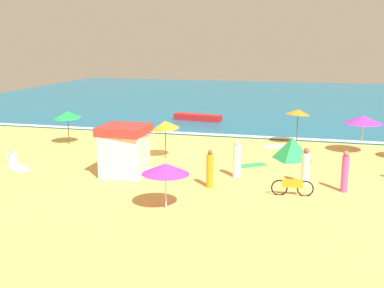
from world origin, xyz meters
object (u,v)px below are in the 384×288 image
object	(u,v)px
beachgoer_0	(345,172)
beachgoer_4	(12,158)
beach_umbrella_2	(68,115)
beachgoer_2	(306,167)
beach_umbrella_3	(298,112)
beach_umbrella_1	(165,125)
beachgoer_3	(237,160)
beach_umbrella_4	(166,169)
parked_bicycle	(292,187)
small_boat_0	(198,117)
lifeguard_cabana	(125,150)
beach_tent	(292,149)
beachgoer_1	(210,170)
beach_umbrella_0	(364,120)

from	to	relation	value
beachgoer_0	beachgoer_4	bearing A→B (deg)	178.36
beach_umbrella_2	beachgoer_2	bearing A→B (deg)	-18.92
beach_umbrella_3	beachgoer_4	bearing A→B (deg)	-149.13
beach_umbrella_1	beachgoer_3	size ratio (longest dim) A/B	1.18
beach_umbrella_4	beachgoer_0	distance (m)	8.09
parked_bicycle	beachgoer_4	size ratio (longest dim) A/B	2.11
beach_umbrella_1	beachgoer_2	bearing A→B (deg)	-22.21
beachgoer_2	beachgoer_4	world-z (taller)	beachgoer_2
beachgoer_0	small_boat_0	bearing A→B (deg)	123.23
beachgoer_4	beach_umbrella_1	bearing A→B (deg)	24.08
beachgoer_2	beachgoer_3	xyz separation A→B (m)	(-3.27, 0.35, 0.05)
beachgoer_4	beachgoer_2	bearing A→B (deg)	0.83
beach_umbrella_1	beach_umbrella_2	bearing A→B (deg)	164.82
beach_umbrella_3	beachgoer_0	distance (m)	9.68
lifeguard_cabana	beachgoer_0	xyz separation A→B (m)	(10.46, -0.18, -0.37)
lifeguard_cabana	beach_umbrella_2	world-z (taller)	lifeguard_cabana
beach_umbrella_3	beach_tent	size ratio (longest dim) A/B	1.12
beach_umbrella_4	beachgoer_2	size ratio (longest dim) A/B	1.43
parked_bicycle	beachgoer_3	size ratio (longest dim) A/B	0.98
beach_umbrella_1	beachgoer_2	distance (m)	8.51
parked_bicycle	beachgoer_4	world-z (taller)	beachgoer_4
beachgoer_4	small_boat_0	distance (m)	17.08
beachgoer_3	beachgoer_1	bearing A→B (deg)	-115.85
lifeguard_cabana	beach_umbrella_4	world-z (taller)	lifeguard_cabana
parked_bicycle	beachgoer_0	world-z (taller)	beachgoer_0
small_boat_0	beach_umbrella_4	bearing A→B (deg)	-79.73
beach_umbrella_3	lifeguard_cabana	bearing A→B (deg)	-131.39
beach_umbrella_3	beach_umbrella_0	bearing A→B (deg)	-21.49
beach_umbrella_0	parked_bicycle	bearing A→B (deg)	-111.91
beachgoer_0	beachgoer_3	bearing A→B (deg)	167.88
beach_umbrella_4	small_boat_0	distance (m)	20.65
beach_umbrella_3	beach_umbrella_2	bearing A→B (deg)	-166.40
beach_umbrella_3	beachgoer_4	distance (m)	17.25
beach_tent	beachgoer_1	distance (m)	6.96
beach_tent	beachgoer_3	xyz separation A→B (m)	(-2.46, -4.17, 0.22)
beach_umbrella_2	small_boat_0	size ratio (longest dim) A/B	0.60
beach_umbrella_0	beach_tent	world-z (taller)	beach_umbrella_0
beach_umbrella_4	small_boat_0	size ratio (longest dim) A/B	0.62
beach_umbrella_4	beachgoer_4	bearing A→B (deg)	156.18
beachgoer_1	beachgoer_2	world-z (taller)	beachgoer_1
beach_umbrella_1	beachgoer_1	bearing A→B (deg)	-52.71
lifeguard_cabana	beachgoer_1	distance (m)	4.70
lifeguard_cabana	beachgoer_2	world-z (taller)	lifeguard_cabana
beachgoer_1	beachgoer_2	xyz separation A→B (m)	(4.20, 1.56, -0.01)
small_boat_0	beach_umbrella_2	bearing A→B (deg)	-119.89
beach_umbrella_0	lifeguard_cabana	bearing A→B (deg)	-147.25
beach_umbrella_1	beachgoer_4	size ratio (longest dim) A/B	2.56
small_boat_0	beach_umbrella_1	bearing A→B (deg)	-84.64
beach_umbrella_4	small_boat_0	bearing A→B (deg)	100.27
lifeguard_cabana	beach_umbrella_3	xyz separation A→B (m)	(8.04, 9.12, 0.84)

